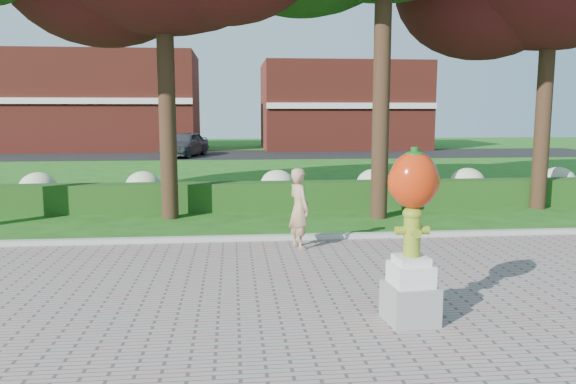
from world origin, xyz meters
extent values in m
plane|color=#1C5014|center=(0.00, 0.00, 0.00)|extent=(100.00, 100.00, 0.00)
cube|color=#ADADA5|center=(0.00, 3.00, 0.07)|extent=(40.00, 0.18, 0.15)
cube|color=#193F12|center=(0.00, 7.00, 0.40)|extent=(24.00, 0.70, 0.80)
ellipsoid|color=beige|center=(-6.00, 8.00, 0.55)|extent=(1.10, 1.10, 0.99)
ellipsoid|color=beige|center=(-3.00, 8.00, 0.55)|extent=(1.10, 1.10, 0.99)
ellipsoid|color=beige|center=(1.00, 8.00, 0.55)|extent=(1.10, 1.10, 0.99)
ellipsoid|color=beige|center=(4.00, 8.00, 0.55)|extent=(1.10, 1.10, 0.99)
ellipsoid|color=beige|center=(7.00, 8.00, 0.55)|extent=(1.10, 1.10, 0.99)
ellipsoid|color=beige|center=(10.00, 8.00, 0.55)|extent=(1.10, 1.10, 0.99)
cube|color=black|center=(0.00, 28.00, 0.01)|extent=(50.00, 8.00, 0.02)
cube|color=maroon|center=(-10.00, 34.00, 3.50)|extent=(14.00, 8.00, 7.00)
cube|color=maroon|center=(8.00, 34.00, 3.20)|extent=(12.00, 8.00, 6.40)
cylinder|color=black|center=(-2.00, 6.00, 3.08)|extent=(0.44, 0.44, 6.16)
cylinder|color=black|center=(3.50, 5.50, 3.64)|extent=(0.44, 0.44, 7.28)
cylinder|color=black|center=(8.50, 6.50, 2.94)|extent=(0.44, 0.44, 5.88)
cube|color=gray|center=(1.97, -1.92, 0.29)|extent=(0.68, 0.68, 0.50)
cube|color=silver|center=(1.97, -1.92, 0.69)|extent=(0.55, 0.55, 0.28)
cube|color=silver|center=(1.97, -1.92, 0.88)|extent=(0.44, 0.44, 0.10)
cylinder|color=olive|center=(1.97, -1.92, 1.21)|extent=(0.22, 0.22, 0.56)
ellipsoid|color=olive|center=(1.97, -1.92, 1.49)|extent=(0.26, 0.26, 0.18)
cylinder|color=olive|center=(1.81, -1.92, 1.27)|extent=(0.12, 0.11, 0.11)
cylinder|color=olive|center=(2.13, -1.92, 1.27)|extent=(0.12, 0.11, 0.11)
cylinder|color=olive|center=(1.97, -2.07, 1.27)|extent=(0.12, 0.12, 0.12)
cylinder|color=olive|center=(1.97, -1.92, 1.57)|extent=(0.08, 0.08, 0.05)
ellipsoid|color=red|center=(1.97, -1.92, 1.93)|extent=(0.63, 0.57, 0.73)
ellipsoid|color=red|center=(1.79, -1.92, 1.91)|extent=(0.31, 0.31, 0.47)
ellipsoid|color=red|center=(2.15, -1.92, 1.91)|extent=(0.31, 0.31, 0.47)
cylinder|color=#135415|center=(1.97, -1.92, 2.29)|extent=(0.10, 0.10, 0.12)
ellipsoid|color=#135415|center=(1.97, -1.92, 2.26)|extent=(0.24, 0.24, 0.08)
imported|color=tan|center=(0.99, 2.24, 0.86)|extent=(0.58, 0.70, 1.64)
imported|color=#383A3F|center=(-3.32, 26.58, 0.80)|extent=(3.13, 4.93, 1.56)
camera|label=1|loc=(-0.32, -8.84, 2.80)|focal=35.00mm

